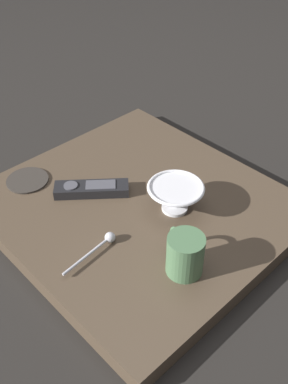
{
  "coord_description": "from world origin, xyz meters",
  "views": [
    {
      "loc": [
        -0.53,
        -0.58,
        0.73
      ],
      "look_at": [
        0.02,
        -0.0,
        0.06
      ],
      "focal_mm": 41.36,
      "sensor_mm": 36.0,
      "label": 1
    }
  ],
  "objects_px": {
    "cereal_bowl": "(175,196)",
    "coffee_mug": "(185,254)",
    "teaspoon": "(104,242)",
    "drink_coaster": "(27,180)",
    "tv_remote_near": "(92,189)"
  },
  "relations": [
    {
      "from": "cereal_bowl",
      "to": "tv_remote_near",
      "type": "height_order",
      "value": "cereal_bowl"
    },
    {
      "from": "cereal_bowl",
      "to": "drink_coaster",
      "type": "height_order",
      "value": "cereal_bowl"
    },
    {
      "from": "teaspoon",
      "to": "cereal_bowl",
      "type": "bearing_deg",
      "value": -6.55
    },
    {
      "from": "tv_remote_near",
      "to": "drink_coaster",
      "type": "distance_m",
      "value": 0.17
    },
    {
      "from": "cereal_bowl",
      "to": "coffee_mug",
      "type": "xyz_separation_m",
      "value": [
        -0.12,
        -0.14,
        0.01
      ]
    },
    {
      "from": "cereal_bowl",
      "to": "teaspoon",
      "type": "bearing_deg",
      "value": 173.45
    },
    {
      "from": "drink_coaster",
      "to": "tv_remote_near",
      "type": "bearing_deg",
      "value": -59.27
    },
    {
      "from": "coffee_mug",
      "to": "tv_remote_near",
      "type": "distance_m",
      "value": 0.31
    },
    {
      "from": "cereal_bowl",
      "to": "drink_coaster",
      "type": "bearing_deg",
      "value": 120.42
    },
    {
      "from": "cereal_bowl",
      "to": "drink_coaster",
      "type": "relative_size",
      "value": 1.24
    },
    {
      "from": "cereal_bowl",
      "to": "teaspoon",
      "type": "height_order",
      "value": "cereal_bowl"
    },
    {
      "from": "cereal_bowl",
      "to": "coffee_mug",
      "type": "bearing_deg",
      "value": -131.11
    },
    {
      "from": "teaspoon",
      "to": "tv_remote_near",
      "type": "distance_m",
      "value": 0.18
    },
    {
      "from": "teaspoon",
      "to": "coffee_mug",
      "type": "bearing_deg",
      "value": -64.7
    },
    {
      "from": "cereal_bowl",
      "to": "coffee_mug",
      "type": "relative_size",
      "value": 1.27
    }
  ]
}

